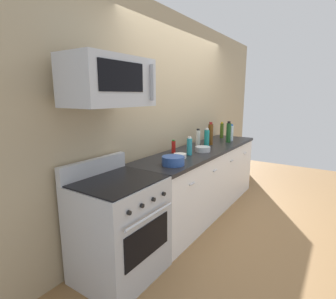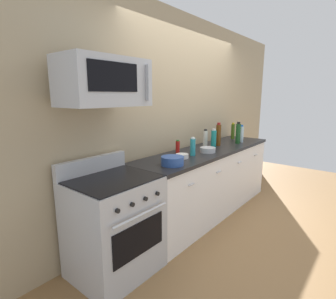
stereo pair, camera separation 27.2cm
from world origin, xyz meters
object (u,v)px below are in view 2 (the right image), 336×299
Objects in this scene: bottle_wine_green at (238,133)px; bottle_wine_amber at (218,135)px; bottle_vinegar_white at (205,138)px; bottle_sparkling_teal at (213,139)px; bowl_white_ceramic at (182,156)px; bottle_dish_soap at (193,147)px; bottle_olive_oil at (233,131)px; bottle_hot_sauce_red at (178,147)px; bowl_steel_prep at (208,150)px; microwave at (104,82)px; range_oven at (114,225)px; bowl_blue_mixing at (172,161)px; bottle_water_clear at (242,134)px.

bottle_wine_amber is at bearing 157.71° from bottle_wine_green.
bottle_wine_green reaches higher than bottle_vinegar_white.
bottle_sparkling_teal is 0.79m from bowl_white_ceramic.
bottle_wine_green is 1.35× the size of bottle_vinegar_white.
bottle_wine_amber is 0.19m from bottle_vinegar_white.
bottle_olive_oil is at bearing 6.94° from bottle_dish_soap.
bottle_hot_sauce_red reaches higher than bowl_steel_prep.
bowl_white_ceramic is (-0.79, -0.04, -0.10)m from bottle_sparkling_teal.
microwave is 2.79× the size of bottle_sparkling_teal.
range_oven is at bearing -179.96° from bottle_sparkling_teal.
range_oven is 4.00× the size of bottle_sparkling_teal.
bottle_olive_oil is at bearing 8.26° from bottle_sparkling_teal.
bottle_hot_sauce_red is at bearing 134.36° from bowl_steel_prep.
microwave reaches higher than bowl_steel_prep.
bottle_hot_sauce_red is at bearing 89.10° from bottle_dish_soap.
bottle_vinegar_white is (1.85, 0.12, -0.72)m from microwave.
range_oven is at bearing -90.29° from microwave.
bowl_steel_prep is at bearing -45.64° from bottle_hot_sauce_red.
bowl_blue_mixing is at bearing -148.17° from bottle_hot_sauce_red.
microwave reaches higher than bottle_olive_oil.
bottle_water_clear reaches higher than range_oven.
bowl_steel_prep is (0.27, -0.28, -0.04)m from bottle_hot_sauce_red.
bowl_blue_mixing is (0.69, -0.18, -0.78)m from microwave.
bowl_steel_prep is (0.47, -0.06, 0.01)m from bowl_white_ceramic.
bottle_vinegar_white is (-0.12, 0.14, -0.04)m from bottle_wine_amber.
bottle_wine_amber is 0.78m from bottle_hot_sauce_red.
bottle_olive_oil is 2.01m from bowl_blue_mixing.
range_oven is at bearing 168.83° from bowl_blue_mixing.
bowl_white_ceramic is 0.62× the size of bowl_blue_mixing.
bottle_dish_soap is (1.20, -0.09, -0.72)m from microwave.
bottle_sparkling_teal is (-0.88, -0.13, -0.00)m from bottle_olive_oil.
bottle_water_clear is 0.99m from bowl_steel_prep.
bottle_hot_sauce_red is 1.47m from bottle_olive_oil.
bowl_white_ceramic is (-0.20, -0.22, -0.05)m from bottle_hot_sauce_red.
microwave reaches higher than bottle_hot_sauce_red.
bottle_sparkling_teal is (0.59, 0.05, 0.02)m from bottle_dish_soap.
bottle_water_clear is at bearing -15.30° from bottle_wine_amber.
bottle_olive_oil reaches higher than bottle_dish_soap.
bottle_wine_amber is 0.52m from bottle_water_clear.
bottle_dish_soap is (1.20, -0.05, 0.56)m from range_oven.
bottle_olive_oil is (1.47, -0.05, 0.05)m from bottle_hot_sauce_red.
bottle_olive_oil is 1.82× the size of bowl_white_ceramic.
bottle_vinegar_white is at bearing 148.80° from bottle_wine_green.
bottle_olive_oil is at bearing -2.07° from bottle_hot_sauce_red.
bowl_white_ceramic is at bearing -177.39° from bottle_sparkling_teal.
bowl_white_ceramic is at bearing 175.60° from bottle_dish_soap.
bowl_steel_prep is at bearing 178.78° from bottle_water_clear.
microwave is 3.07× the size of bottle_vinegar_white.
bowl_blue_mixing is at bearing -11.17° from range_oven.
bottle_water_clear reaches higher than bottle_vinegar_white.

